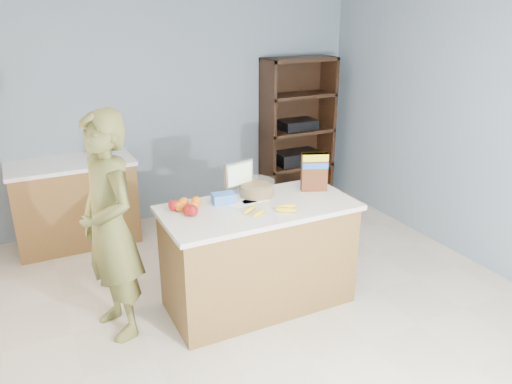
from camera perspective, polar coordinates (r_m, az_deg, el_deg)
name	(u,v)px	position (r m, az deg, el deg)	size (l,w,h in m)	color
floor	(275,321)	(4.18, 2.20, -14.49)	(4.50, 5.00, 0.02)	beige
walls	(278,120)	(3.50, 2.57, 8.18)	(4.52, 5.02, 2.51)	gray
counter_peninsula	(259,259)	(4.19, 0.31, -7.72)	(1.56, 0.76, 0.90)	brown
back_cabinet	(75,203)	(5.56, -19.93, -1.15)	(1.24, 0.62, 0.90)	brown
shelving_unit	(295,133)	(6.41, 4.52, 6.77)	(0.90, 0.40, 1.80)	black
person	(110,228)	(3.81, -16.38, -3.94)	(0.64, 0.42, 1.75)	brown
knife_block	(103,148)	(5.36, -17.06, 4.80)	(0.12, 0.10, 0.31)	tan
envelopes	(249,202)	(4.05, -0.80, -1.13)	(0.35, 0.18, 0.00)	white
bananas	(270,210)	(3.85, 1.64, -2.04)	(0.46, 0.26, 0.04)	yellow
apples	(185,209)	(3.84, -8.14, -1.90)	(0.18, 0.26, 0.09)	maroon
oranges	(185,204)	(3.95, -8.12, -1.37)	(0.26, 0.19, 0.08)	orange
blue_carton	(223,198)	(4.03, -3.75, -0.71)	(0.18, 0.12, 0.08)	blue
salad_bowl	(257,189)	(4.17, 0.09, 0.38)	(0.30, 0.30, 0.13)	#267219
tv	(239,175)	(4.19, -1.99, 1.92)	(0.28, 0.12, 0.28)	silver
cereal_box	(314,169)	(4.27, 6.70, 2.61)	(0.23, 0.16, 0.33)	#592B14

